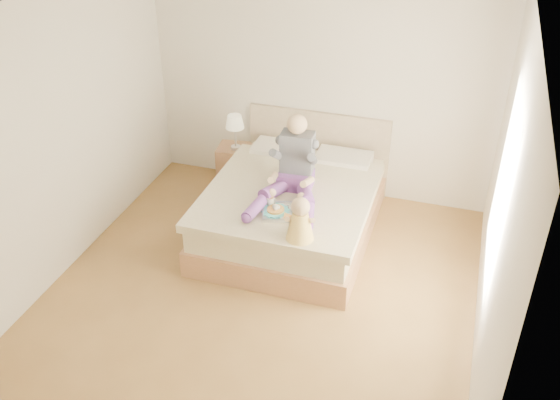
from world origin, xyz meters
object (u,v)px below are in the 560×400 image
(bed, at_px, (294,206))
(nightstand, at_px, (235,165))
(baby, at_px, (300,222))
(tray, at_px, (285,210))
(adult, at_px, (293,172))

(bed, relative_size, nightstand, 4.45)
(nightstand, relative_size, baby, 1.13)
(tray, bearing_deg, bed, 79.23)
(bed, height_order, tray, bed)
(adult, bearing_deg, tray, -88.21)
(nightstand, xyz_separation_m, tray, (1.08, -1.38, 0.39))
(bed, xyz_separation_m, tray, (0.08, -0.59, 0.32))
(bed, xyz_separation_m, baby, (0.34, -0.95, 0.47))
(baby, bearing_deg, tray, 112.17)
(adult, relative_size, tray, 1.94)
(nightstand, relative_size, tray, 0.94)
(nightstand, distance_m, baby, 2.27)
(nightstand, height_order, baby, baby)
(adult, relative_size, baby, 2.34)
(baby, bearing_deg, adult, 97.94)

